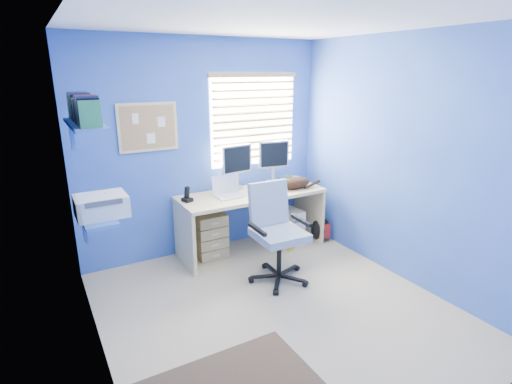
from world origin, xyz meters
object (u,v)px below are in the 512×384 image
cat (296,183)px  office_chair (277,245)px  desk (252,221)px  tower_pc (288,225)px  laptop (230,187)px

cat → office_chair: size_ratio=0.38×
desk → tower_pc: desk is taller
desk → office_chair: 0.76m
desk → cat: (0.55, -0.12, 0.44)m
office_chair → laptop: bearing=103.3°
cat → tower_pc: (-0.02, 0.11, -0.59)m
laptop → cat: bearing=-10.1°
tower_pc → office_chair: bearing=-137.5°
desk → office_chair: size_ratio=1.72×
laptop → office_chair: 0.89m
cat → desk: bearing=-176.8°
laptop → tower_pc: (0.83, -0.00, -0.62)m
desk → office_chair: (-0.12, -0.75, 0.01)m
desk → laptop: (-0.29, -0.01, 0.48)m
tower_pc → office_chair: office_chair is taller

